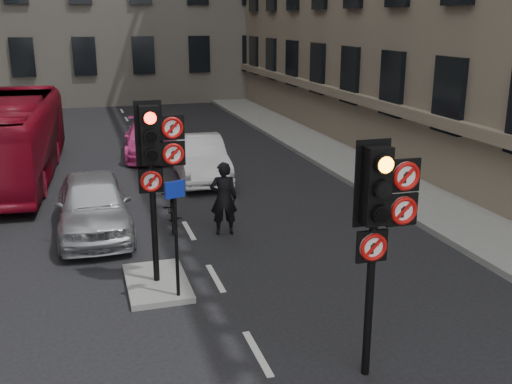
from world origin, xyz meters
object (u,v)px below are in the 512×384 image
signal_near (380,211)px  car_silver (93,204)px  car_pink (149,139)px  motorcycle (172,207)px  signal_far (155,154)px  car_white (200,158)px  info_sign (176,223)px  bus_red (15,138)px  motorcyclist (224,198)px

signal_near → car_silver: signal_near is taller
car_silver → car_pink: car_silver is taller
motorcycle → car_pink: bearing=95.8°
signal_near → signal_far: bearing=123.0°
car_white → info_sign: (-2.20, -8.72, 0.87)m
car_white → bus_red: 6.10m
signal_far → motorcyclist: (1.92, 2.55, -1.79)m
motorcycle → motorcyclist: motorcyclist is taller
car_pink → bus_red: bearing=-148.6°
car_silver → motorcyclist: size_ratio=2.38×
car_silver → motorcyclist: motorcyclist is taller
signal_far → car_white: (2.41, 7.91, -2.00)m
car_pink → signal_near: bearing=-79.2°
signal_far → motorcyclist: size_ratio=1.95×
car_silver → motorcyclist: 3.23m
signal_near → motorcycle: (-1.82, 7.44, -2.05)m
signal_far → car_silver: signal_far is taller
bus_red → info_sign: bus_red is taller
car_white → bus_red: bus_red is taller
car_white → motorcyclist: size_ratio=2.34×
car_pink → motorcyclist: motorcyclist is taller
signal_near → car_pink: (-1.39, 15.89, -1.94)m
car_silver → car_white: size_ratio=1.01×
motorcycle → motorcyclist: (1.14, -0.89, 0.38)m
car_white → car_pink: 4.16m
signal_far → motorcycle: (0.78, 3.44, -2.17)m
motorcycle → motorcyclist: bearing=-29.4°
car_pink → motorcycle: bearing=-87.1°
info_sign → car_pink: bearing=66.7°
motorcyclist → car_pink: bearing=-76.3°
signal_far → car_pink: signal_far is taller
car_silver → motorcycle: car_silver is taller
car_white → info_sign: bearing=-101.6°
signal_far → info_sign: (0.21, -0.81, -1.13)m
signal_far → motorcycle: bearing=77.2°
bus_red → motorcyclist: bearing=-49.6°
bus_red → motorcyclist: 8.90m
signal_near → car_pink: bearing=95.0°
car_pink → info_sign: bearing=-88.7°
car_silver → info_sign: bearing=-72.6°
car_silver → car_pink: bearing=74.2°
car_white → motorcyclist: bearing=-92.7°
motorcycle → car_silver: bearing=-174.3°
signal_far → signal_near: bearing=-57.0°
car_silver → car_white: bearing=50.8°
motorcycle → motorcyclist: size_ratio=0.97×
car_pink → motorcycle: car_pink is taller
car_white → bus_red: (-5.80, 1.78, 0.65)m
car_silver → motorcycle: (1.93, -0.10, -0.21)m
signal_near → motorcyclist: signal_near is taller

